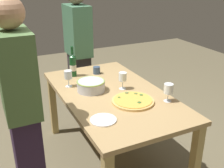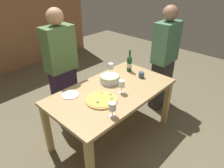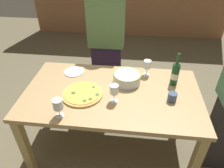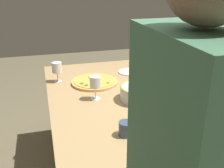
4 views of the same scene
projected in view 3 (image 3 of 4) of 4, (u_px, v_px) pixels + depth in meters
name	position (u px, v px, depth m)	size (l,w,h in m)	color
ground_plane	(112.00, 144.00, 2.35)	(8.00, 8.00, 0.00)	brown
dining_table	(112.00, 99.00, 1.96)	(1.60, 0.90, 0.75)	tan
pizza	(82.00, 94.00, 1.87)	(0.37, 0.37, 0.03)	#DFAE62
serving_bowl	(127.00, 78.00, 1.99)	(0.26, 0.26, 0.10)	silver
wine_bottle	(175.00, 73.00, 1.93)	(0.07, 0.07, 0.33)	#164720
wine_glass_near_pizza	(58.00, 105.00, 1.59)	(0.08, 0.08, 0.16)	white
wine_glass_by_bottle	(114.00, 90.00, 1.73)	(0.08, 0.08, 0.17)	white
wine_glass_far_left	(147.00, 65.00, 2.07)	(0.08, 0.08, 0.16)	white
cup_amber	(172.00, 97.00, 1.78)	(0.08, 0.08, 0.08)	#394D68
side_plate	(74.00, 72.00, 2.17)	(0.20, 0.20, 0.01)	white
person_guest_left	(107.00, 43.00, 2.54)	(0.42, 0.24, 1.66)	#2F1F3A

